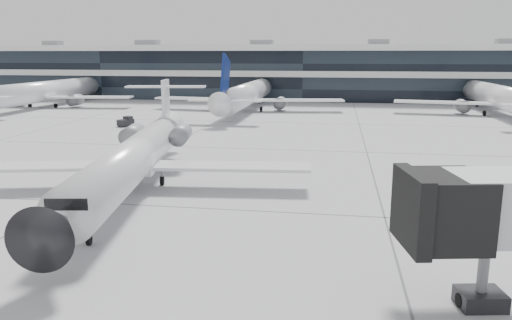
# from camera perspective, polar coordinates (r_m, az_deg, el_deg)

# --- Properties ---
(ground) EXTENTS (220.00, 220.00, 0.00)m
(ground) POSITION_cam_1_polar(r_m,az_deg,el_deg) (31.00, -4.32, -5.61)
(ground) COLOR #9C9C9F
(ground) RESTS_ON ground
(terminal) EXTENTS (170.00, 22.00, 10.00)m
(terminal) POSITION_cam_1_polar(r_m,az_deg,el_deg) (111.00, 5.76, 9.71)
(terminal) COLOR black
(terminal) RESTS_ON ground
(bg_jet_left) EXTENTS (32.00, 40.00, 9.60)m
(bg_jet_left) POSITION_cam_1_polar(r_m,az_deg,el_deg) (99.01, -22.56, 5.68)
(bg_jet_left) COLOR white
(bg_jet_left) RESTS_ON ground
(bg_jet_center) EXTENTS (32.00, 40.00, 9.60)m
(bg_jet_center) POSITION_cam_1_polar(r_m,az_deg,el_deg) (85.55, -0.87, 5.73)
(bg_jet_center) COLOR white
(bg_jet_center) RESTS_ON ground
(bg_jet_right) EXTENTS (32.00, 40.00, 9.60)m
(bg_jet_right) POSITION_cam_1_polar(r_m,az_deg,el_deg) (87.83, 25.86, 4.70)
(bg_jet_right) COLOR white
(bg_jet_right) RESTS_ON ground
(regional_jet) EXTENTS (24.45, 30.50, 7.06)m
(regional_jet) POSITION_cam_1_polar(r_m,az_deg,el_deg) (35.78, -13.54, 0.46)
(regional_jet) COLOR silver
(regional_jet) RESTS_ON ground
(traffic_cone) EXTENTS (0.53, 0.53, 0.59)m
(traffic_cone) POSITION_cam_1_polar(r_m,az_deg,el_deg) (42.20, -18.97, -1.09)
(traffic_cone) COLOR #FF550D
(traffic_cone) RESTS_ON ground
(far_tug) EXTENTS (1.88, 2.35, 1.30)m
(far_tug) POSITION_cam_1_polar(r_m,az_deg,el_deg) (68.25, -14.64, 4.24)
(far_tug) COLOR black
(far_tug) RESTS_ON ground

